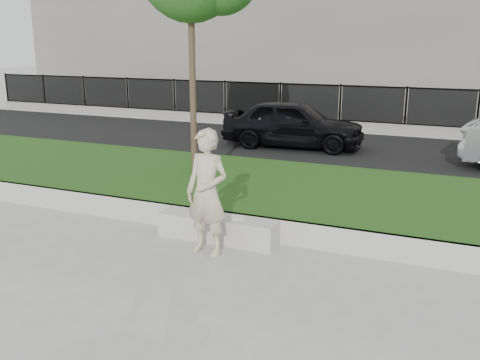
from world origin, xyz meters
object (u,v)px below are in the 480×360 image
at_px(stone_bench, 218,228).
at_px(book, 238,218).
at_px(car_dark, 293,124).
at_px(man, 207,193).

distance_m(stone_bench, book, 0.40).
bearing_deg(car_dark, stone_bench, -174.60).
xyz_separation_m(stone_bench, book, (0.34, 0.00, 0.21)).
bearing_deg(man, car_dark, 107.63).
distance_m(stone_bench, man, 0.93).
distance_m(book, car_dark, 7.71).
bearing_deg(man, stone_bench, 107.66).
bearing_deg(man, book, 74.53).
height_order(book, car_dark, car_dark).
height_order(stone_bench, book, book).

